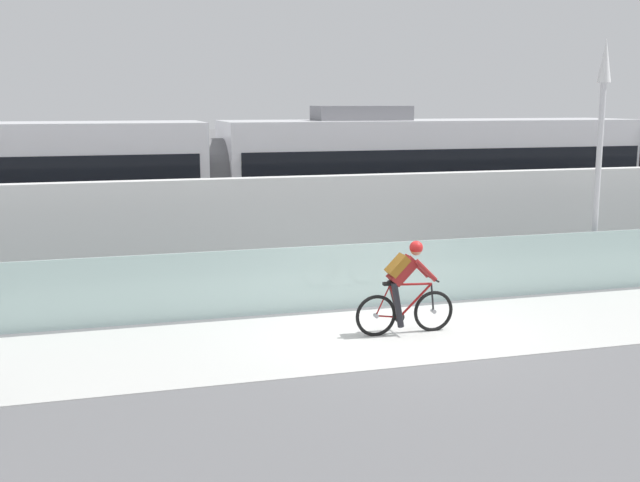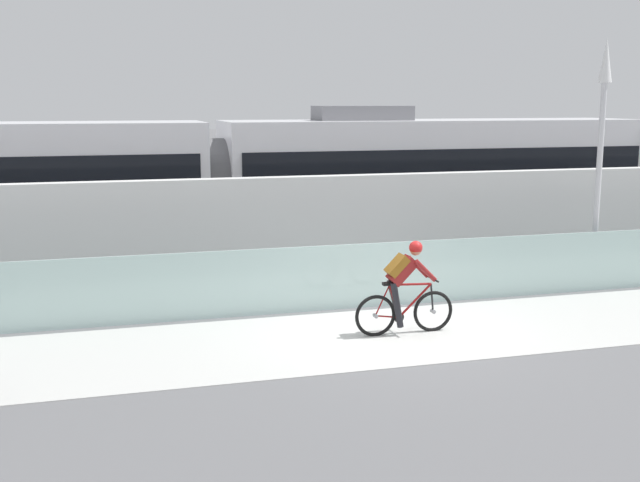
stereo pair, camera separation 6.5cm
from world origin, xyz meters
TOP-DOWN VIEW (x-y plane):
  - ground_plane at (0.00, 0.00)m, footprint 200.00×200.00m
  - bike_path_deck at (0.00, 0.00)m, footprint 32.00×3.20m
  - glass_parapet at (0.00, 1.85)m, footprint 32.00×0.05m
  - concrete_barrier_wall at (0.00, 3.65)m, footprint 32.00×0.36m
  - tram_rail_near at (0.00, 6.13)m, footprint 32.00×0.08m
  - tram_rail_far at (0.00, 7.57)m, footprint 32.00×0.08m
  - tram at (-2.09, 6.85)m, footprint 22.56×2.54m
  - cyclist_on_bike at (0.16, -0.00)m, footprint 1.77×0.58m
  - lamp_post_antenna at (5.34, 2.15)m, footprint 0.28×0.28m

SIDE VIEW (x-z plane):
  - ground_plane at x=0.00m, z-range 0.00..0.00m
  - tram_rail_near at x=0.00m, z-range 0.00..0.01m
  - tram_rail_far at x=0.00m, z-range 0.00..0.01m
  - bike_path_deck at x=0.00m, z-range 0.00..0.01m
  - glass_parapet at x=0.00m, z-range 0.00..1.25m
  - cyclist_on_bike at x=0.16m, z-range -0.01..1.60m
  - concrete_barrier_wall at x=0.00m, z-range 0.00..2.39m
  - tram at x=-2.09m, z-range -0.01..3.80m
  - lamp_post_antenna at x=5.34m, z-range 0.69..5.89m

